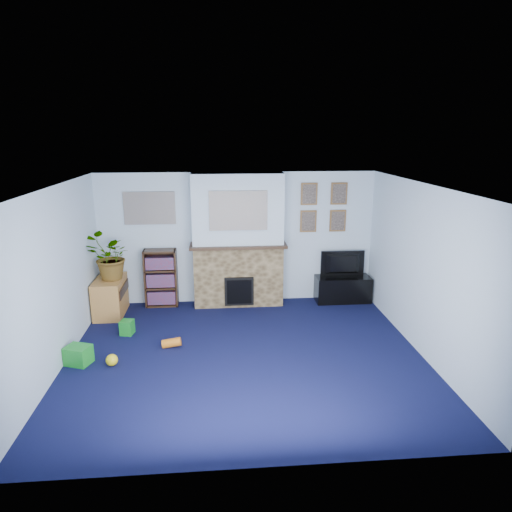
{
  "coord_description": "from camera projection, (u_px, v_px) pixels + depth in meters",
  "views": [
    {
      "loc": [
        -0.36,
        -5.88,
        3.08
      ],
      "look_at": [
        0.21,
        0.75,
        1.27
      ],
      "focal_mm": 32.0,
      "sensor_mm": 36.0,
      "label": 1
    }
  ],
  "objects": [
    {
      "name": "portrait_tr",
      "position": [
        339.0,
        194.0,
        8.26
      ],
      "size": [
        0.3,
        0.03,
        0.4
      ],
      "primitive_type": "cube",
      "color": "brown",
      "rests_on": "wall_back"
    },
    {
      "name": "potted_plant",
      "position": [
        109.0,
        257.0,
        7.67
      ],
      "size": [
        0.95,
        0.96,
        0.8
      ],
      "primitive_type": "imported",
      "rotation": [
        0.0,
        0.0,
        3.98
      ],
      "color": "#26661E",
      "rests_on": "sideboard"
    },
    {
      "name": "toy_tube",
      "position": [
        172.0,
        343.0,
        6.73
      ],
      "size": [
        0.29,
        0.13,
        0.17
      ],
      "primitive_type": "cylinder",
      "rotation": [
        0.0,
        1.43,
        0.0
      ],
      "color": "orange",
      "rests_on": "ground"
    },
    {
      "name": "mantel_clock",
      "position": [
        231.0,
        240.0,
        8.08
      ],
      "size": [
        0.11,
        0.07,
        0.15
      ],
      "primitive_type": "cube",
      "color": "gold",
      "rests_on": "chimney_breast"
    },
    {
      "name": "green_crate",
      "position": [
        78.0,
        354.0,
        6.23
      ],
      "size": [
        0.39,
        0.35,
        0.26
      ],
      "primitive_type": "cube",
      "rotation": [
        0.0,
        0.0,
        -0.35
      ],
      "color": "#198C26",
      "rests_on": "ground"
    },
    {
      "name": "toy_ball",
      "position": [
        112.0,
        359.0,
        6.2
      ],
      "size": [
        0.16,
        0.16,
        0.16
      ],
      "primitive_type": "sphere",
      "color": "yellow",
      "rests_on": "ground"
    },
    {
      "name": "mantel_candle",
      "position": [
        255.0,
        239.0,
        8.11
      ],
      "size": [
        0.06,
        0.06,
        0.18
      ],
      "primitive_type": "cylinder",
      "color": "#B2BFC6",
      "rests_on": "chimney_breast"
    },
    {
      "name": "bookshelf",
      "position": [
        161.0,
        279.0,
        8.27
      ],
      "size": [
        0.58,
        0.28,
        1.05
      ],
      "color": "#331F12",
      "rests_on": "ground"
    },
    {
      "name": "portrait_br",
      "position": [
        338.0,
        221.0,
        8.39
      ],
      "size": [
        0.3,
        0.03,
        0.4
      ],
      "primitive_type": "cube",
      "color": "brown",
      "rests_on": "wall_back"
    },
    {
      "name": "ceiling",
      "position": [
        245.0,
        187.0,
        5.86
      ],
      "size": [
        5.0,
        4.5,
        0.01
      ],
      "primitive_type": "cube",
      "color": "white",
      "rests_on": "wall_back"
    },
    {
      "name": "wall_left",
      "position": [
        55.0,
        280.0,
        5.97
      ],
      "size": [
        0.04,
        4.5,
        2.4
      ],
      "primitive_type": "cube",
      "color": "silver",
      "rests_on": "ground"
    },
    {
      "name": "wall_front",
      "position": [
        261.0,
        353.0,
        4.01
      ],
      "size": [
        5.0,
        0.04,
        2.4
      ],
      "primitive_type": "cube",
      "color": "silver",
      "rests_on": "ground"
    },
    {
      "name": "portrait_bl",
      "position": [
        308.0,
        221.0,
        8.35
      ],
      "size": [
        0.3,
        0.03,
        0.4
      ],
      "primitive_type": "cube",
      "color": "brown",
      "rests_on": "wall_back"
    },
    {
      "name": "mantel_can",
      "position": [
        280.0,
        240.0,
        8.16
      ],
      "size": [
        0.06,
        0.06,
        0.11
      ],
      "primitive_type": "cylinder",
      "color": "#198C26",
      "rests_on": "chimney_breast"
    },
    {
      "name": "collage_left",
      "position": [
        150.0,
        208.0,
        8.04
      ],
      "size": [
        0.9,
        0.03,
        0.58
      ],
      "primitive_type": "cube",
      "color": "gray",
      "rests_on": "wall_back"
    },
    {
      "name": "wall_right",
      "position": [
        423.0,
        271.0,
        6.38
      ],
      "size": [
        0.04,
        4.5,
        2.4
      ],
      "primitive_type": "cube",
      "color": "silver",
      "rests_on": "ground"
    },
    {
      "name": "floor",
      "position": [
        246.0,
        356.0,
        6.49
      ],
      "size": [
        5.0,
        4.5,
        0.01
      ],
      "primitive_type": "cube",
      "color": "#0E1135",
      "rests_on": "ground"
    },
    {
      "name": "mantel_teddy",
      "position": [
        211.0,
        241.0,
        8.05
      ],
      "size": [
        0.15,
        0.15,
        0.15
      ],
      "primitive_type": "sphere",
      "color": "gray",
      "rests_on": "chimney_breast"
    },
    {
      "name": "collage_main",
      "position": [
        238.0,
        211.0,
        7.79
      ],
      "size": [
        1.0,
        0.03,
        0.68
      ],
      "primitive_type": "cube",
      "color": "gray",
      "rests_on": "chimney_breast"
    },
    {
      "name": "chimney_breast",
      "position": [
        238.0,
        242.0,
        8.14
      ],
      "size": [
        1.72,
        0.5,
        2.4
      ],
      "color": "brown",
      "rests_on": "ground"
    },
    {
      "name": "wall_back",
      "position": [
        238.0,
        238.0,
        8.34
      ],
      "size": [
        5.0,
        0.04,
        2.4
      ],
      "primitive_type": "cube",
      "color": "silver",
      "rests_on": "ground"
    },
    {
      "name": "television",
      "position": [
        343.0,
        264.0,
        8.43
      ],
      "size": [
        0.82,
        0.12,
        0.47
      ],
      "primitive_type": "imported",
      "rotation": [
        0.0,
        0.0,
        3.13
      ],
      "color": "black",
      "rests_on": "tv_stand"
    },
    {
      "name": "portrait_tl",
      "position": [
        309.0,
        194.0,
        8.21
      ],
      "size": [
        0.3,
        0.03,
        0.4
      ],
      "primitive_type": "cube",
      "color": "brown",
      "rests_on": "wall_back"
    },
    {
      "name": "sideboard",
      "position": [
        110.0,
        295.0,
        7.89
      ],
      "size": [
        0.46,
        0.83,
        0.65
      ],
      "primitive_type": "cube",
      "color": "#BD813C",
      "rests_on": "ground"
    },
    {
      "name": "tv_stand",
      "position": [
        342.0,
        290.0,
        8.54
      ],
      "size": [
        1.01,
        0.42,
        0.48
      ],
      "primitive_type": "cube",
      "color": "black",
      "rests_on": "ground"
    },
    {
      "name": "toy_block",
      "position": [
        127.0,
        328.0,
        7.16
      ],
      "size": [
        0.22,
        0.22,
        0.23
      ],
      "primitive_type": "cube",
      "rotation": [
        0.0,
        0.0,
        -0.21
      ],
      "color": "#198C26",
      "rests_on": "ground"
    }
  ]
}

